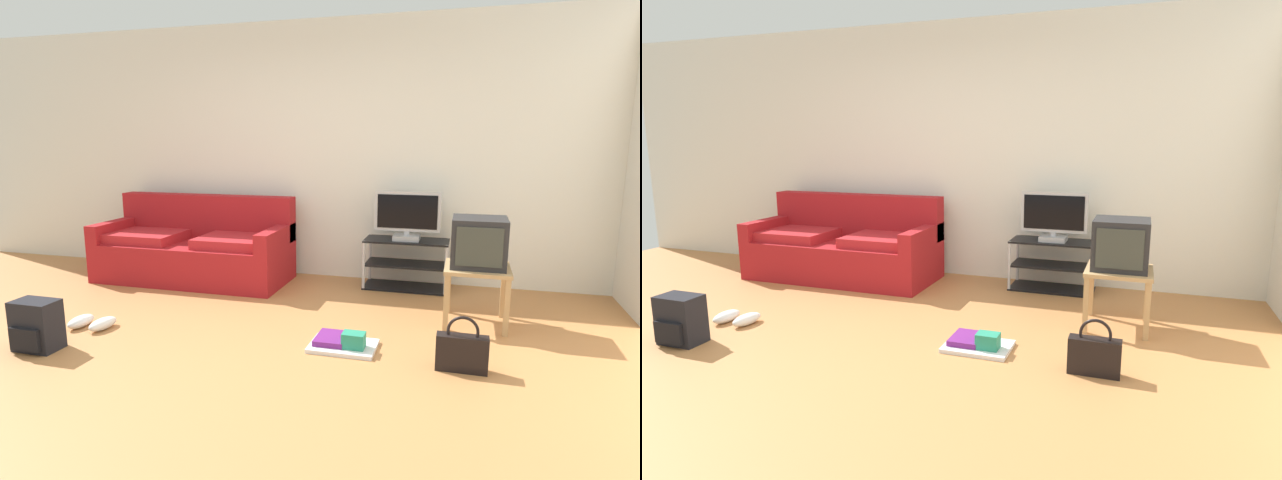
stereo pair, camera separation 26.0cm
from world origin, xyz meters
The scene contains 11 objects.
ground_plane centered at (0.00, 0.00, -0.01)m, with size 9.00×9.80×0.02m, color #B27542.
wall_back centered at (0.00, 2.45, 1.35)m, with size 9.00×0.10×2.70m, color silver.
couch centered at (-1.17, 1.89, 0.32)m, with size 2.01×0.86×0.88m.
tv_stand centered at (1.05, 2.14, 0.25)m, with size 0.83×0.39×0.50m.
flat_tv centered at (1.05, 2.12, 0.74)m, with size 0.65×0.22×0.48m.
side_table centered at (1.71, 1.26, 0.40)m, with size 0.51×0.51×0.48m.
crt_tv centered at (1.71, 1.27, 0.68)m, with size 0.42×0.42×0.39m.
backpack centered at (-1.31, -0.15, 0.18)m, with size 0.31×0.27×0.36m.
handbag centered at (1.62, 0.32, 0.13)m, with size 0.33×0.11×0.37m.
sneakers_pair centered at (-1.24, 0.31, 0.04)m, with size 0.35×0.28×0.09m.
floor_tray centered at (0.79, 0.47, 0.04)m, with size 0.48×0.34×0.14m.
Camera 1 is at (1.59, -2.97, 1.49)m, focal length 29.01 mm.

